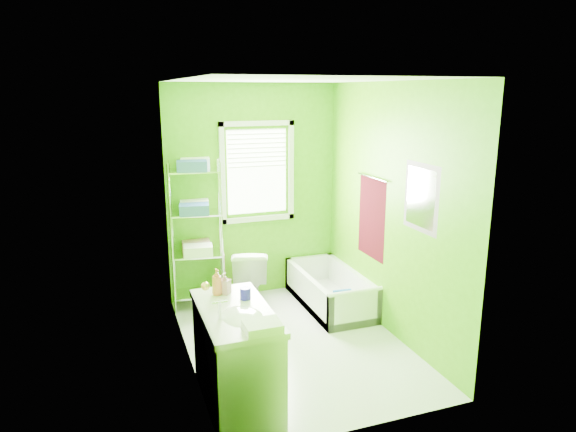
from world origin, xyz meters
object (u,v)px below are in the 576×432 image
object	(u,v)px
toilet	(250,277)
bathtub	(331,295)
vanity	(237,353)
wire_shelf_unit	(197,218)

from	to	relation	value
toilet	bathtub	bearing A→B (deg)	175.56
bathtub	toilet	xyz separation A→B (m)	(-0.90, 0.33, 0.22)
toilet	vanity	size ratio (longest dim) A/B	0.67
bathtub	vanity	world-z (taller)	vanity
vanity	toilet	bearing A→B (deg)	71.23
bathtub	wire_shelf_unit	distance (m)	1.82
vanity	wire_shelf_unit	size ratio (longest dim) A/B	0.61
toilet	wire_shelf_unit	size ratio (longest dim) A/B	0.41
wire_shelf_unit	toilet	bearing A→B (deg)	-20.31
vanity	wire_shelf_unit	bearing A→B (deg)	88.31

